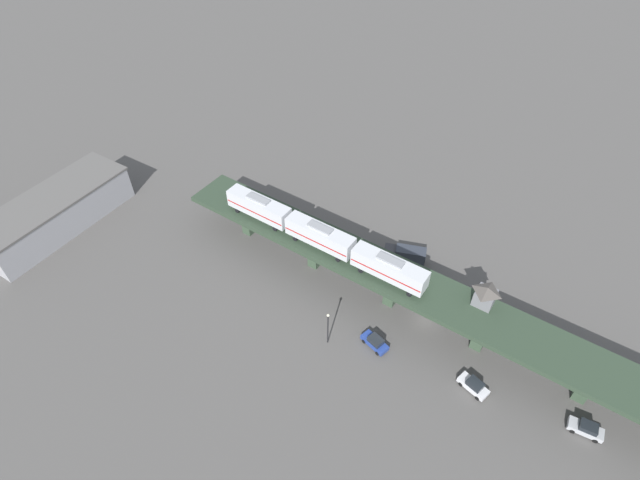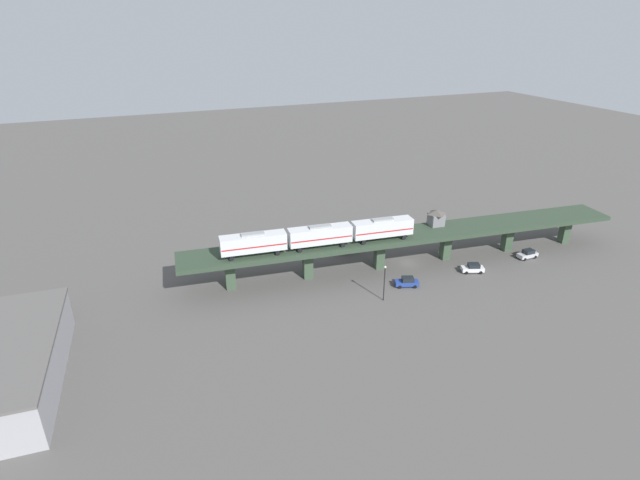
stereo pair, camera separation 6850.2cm
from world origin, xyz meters
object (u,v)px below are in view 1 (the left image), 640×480
Objects in this scene: signal_hut at (486,295)px; street_car_silver at (586,429)px; street_car_blue at (375,342)px; warehouse_building at (55,212)px; delivery_truck at (405,255)px; street_car_white at (474,386)px; street_lamp at (328,326)px; subway_train at (320,235)px.

signal_hut is 0.79× the size of street_car_silver.
warehouse_building reaches higher than street_car_blue.
signal_hut reaches higher than delivery_truck.
delivery_truck reaches higher than street_car_silver.
street_car_white is (-9.92, -2.82, -7.73)m from signal_hut.
street_car_silver is at bearing -118.52° from delivery_truck.
street_lamp is at bearing 123.98° from signal_hut.
street_car_silver is at bearing -88.17° from street_car_blue.
subway_train is 18.75m from street_car_blue.
delivery_truck is (18.68, 2.57, 0.82)m from street_car_blue.
street_car_white and street_car_blue have the same top height.
subway_train is 8.40× the size of street_car_silver.
street_lamp is 57.26m from warehouse_building.
street_car_white is at bearing -164.14° from signal_hut.
signal_hut is at bearing 15.86° from street_car_white.
street_car_white is (-8.76, -29.44, -8.47)m from subway_train.
street_car_blue is 0.16× the size of warehouse_building.
warehouse_building is at bearing 104.29° from subway_train.
street_lamp is (-21.54, 4.02, 2.35)m from delivery_truck.
signal_hut is at bearing -87.52° from subway_train.
subway_train reaches higher than street_car_white.
street_car_white is 0.16× the size of warehouse_building.
subway_train is at bearing 130.32° from delivery_truck.
street_car_blue is 18.87m from delivery_truck.
street_car_silver is 94.03m from warehouse_building.
street_car_blue is at bearing -121.61° from subway_train.
warehouse_building is at bearing 91.00° from street_lamp.
subway_train is 10.58× the size of signal_hut.
delivery_truck is at bearing 61.48° from street_car_silver.
street_car_white is at bearing -106.58° from subway_train.
warehouse_building is at bearing 93.46° from street_car_blue.
warehouse_building is at bearing 100.25° from signal_hut.
delivery_truck is (18.67, 17.77, 0.82)m from street_car_white.
signal_hut is (1.15, -26.63, -0.74)m from subway_train.
street_car_white is 25.79m from delivery_truck.
street_lamp is (-12.78, 18.97, -4.56)m from signal_hut.
street_lamp is (-2.86, 6.59, 3.17)m from street_car_blue.
signal_hut reaches higher than street_car_white.
warehouse_building is (-22.54, 61.27, 1.65)m from delivery_truck.
street_lamp is (-3.82, 36.63, 3.17)m from street_car_silver.
signal_hut is at bearing 63.09° from street_car_silver.
street_car_silver is 0.59× the size of delivery_truck.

